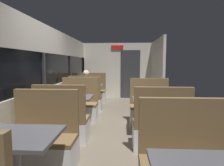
# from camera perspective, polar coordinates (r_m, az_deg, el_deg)

# --- Properties ---
(ground_plane) EXTENTS (3.30, 9.20, 0.02)m
(ground_plane) POSITION_cam_1_polar(r_m,az_deg,el_deg) (4.27, -0.16, -14.55)
(ground_plane) COLOR #665B4C
(carriage_window_panel_left) EXTENTS (0.09, 8.48, 2.30)m
(carriage_window_panel_left) POSITION_cam_1_polar(r_m,az_deg,el_deg) (4.35, -19.63, 0.63)
(carriage_window_panel_left) COLOR beige
(carriage_window_panel_left) RESTS_ON ground_plane
(carriage_end_bulkhead) EXTENTS (2.90, 0.11, 2.30)m
(carriage_end_bulkhead) POSITION_cam_1_polar(r_m,az_deg,el_deg) (8.19, 1.96, 3.57)
(carriage_end_bulkhead) COLOR beige
(carriage_end_bulkhead) RESTS_ON ground_plane
(carriage_aisle_panel_right) EXTENTS (0.08, 2.40, 2.30)m
(carriage_aisle_panel_right) POSITION_cam_1_polar(r_m,az_deg,el_deg) (7.10, 13.06, 3.13)
(carriage_aisle_panel_right) COLOR beige
(carriage_aisle_panel_right) RESTS_ON ground_plane
(dining_table_near_window) EXTENTS (0.90, 0.70, 0.74)m
(dining_table_near_window) POSITION_cam_1_polar(r_m,az_deg,el_deg) (2.37, -26.60, -15.71)
(dining_table_near_window) COLOR #9E9EA3
(dining_table_near_window) RESTS_ON ground_plane
(bench_near_window_facing_entry) EXTENTS (0.95, 0.50, 1.10)m
(bench_near_window_facing_entry) POSITION_cam_1_polar(r_m,az_deg,el_deg) (3.06, -19.55, -16.64)
(bench_near_window_facing_entry) COLOR silver
(bench_near_window_facing_entry) RESTS_ON ground_plane
(dining_table_mid_window) EXTENTS (0.90, 0.70, 0.74)m
(dining_table_mid_window) POSITION_cam_1_polar(r_m,az_deg,el_deg) (4.43, -11.68, -5.17)
(dining_table_mid_window) COLOR #9E9EA3
(dining_table_mid_window) RESTS_ON ground_plane
(bench_mid_window_facing_end) EXTENTS (0.95, 0.50, 1.10)m
(bench_mid_window_facing_end) POSITION_cam_1_polar(r_m,az_deg,el_deg) (3.86, -14.29, -11.71)
(bench_mid_window_facing_end) COLOR silver
(bench_mid_window_facing_end) RESTS_ON ground_plane
(bench_mid_window_facing_entry) EXTENTS (0.95, 0.50, 1.10)m
(bench_mid_window_facing_entry) POSITION_cam_1_polar(r_m,az_deg,el_deg) (5.16, -9.61, -7.07)
(bench_mid_window_facing_entry) COLOR silver
(bench_mid_window_facing_entry) RESTS_ON ground_plane
(dining_table_far_window) EXTENTS (0.90, 0.70, 0.74)m
(dining_table_far_window) POSITION_cam_1_polar(r_m,az_deg,el_deg) (6.65, -6.62, -1.36)
(dining_table_far_window) COLOR #9E9EA3
(dining_table_far_window) RESTS_ON ground_plane
(bench_far_window_facing_end) EXTENTS (0.95, 0.50, 1.10)m
(bench_far_window_facing_end) POSITION_cam_1_polar(r_m,az_deg,el_deg) (6.02, -7.72, -5.15)
(bench_far_window_facing_end) COLOR silver
(bench_far_window_facing_end) RESTS_ON ground_plane
(bench_far_window_facing_entry) EXTENTS (0.95, 0.50, 1.10)m
(bench_far_window_facing_entry) POSITION_cam_1_polar(r_m,az_deg,el_deg) (7.38, -5.67, -3.06)
(bench_far_window_facing_entry) COLOR silver
(bench_far_window_facing_entry) RESTS_ON ground_plane
(dining_table_rear_aisle) EXTENTS (0.90, 0.70, 0.74)m
(dining_table_rear_aisle) POSITION_cam_1_polar(r_m,az_deg,el_deg) (4.14, 12.37, -5.97)
(dining_table_rear_aisle) COLOR #9E9EA3
(dining_table_rear_aisle) RESTS_ON ground_plane
(bench_rear_aisle_facing_end) EXTENTS (0.95, 0.50, 1.10)m
(bench_rear_aisle_facing_end) POSITION_cam_1_polar(r_m,az_deg,el_deg) (3.56, 14.09, -13.22)
(bench_rear_aisle_facing_end) COLOR silver
(bench_rear_aisle_facing_end) RESTS_ON ground_plane
(bench_rear_aisle_facing_entry) EXTENTS (0.95, 0.50, 1.10)m
(bench_rear_aisle_facing_entry) POSITION_cam_1_polar(r_m,az_deg,el_deg) (4.89, 10.98, -7.85)
(bench_rear_aisle_facing_entry) COLOR silver
(bench_rear_aisle_facing_entry) RESTS_ON ground_plane
(seated_passenger) EXTENTS (0.47, 0.55, 1.26)m
(seated_passenger) POSITION_cam_1_polar(r_m,az_deg,el_deg) (6.05, -7.62, -3.08)
(seated_passenger) COLOR #26262D
(seated_passenger) RESTS_ON ground_plane
(coffee_cup_primary) EXTENTS (0.07, 0.07, 0.09)m
(coffee_cup_primary) POSITION_cam_1_polar(r_m,az_deg,el_deg) (4.53, -11.54, -3.06)
(coffee_cup_primary) COLOR #26598C
(coffee_cup_primary) RESTS_ON dining_table_mid_window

